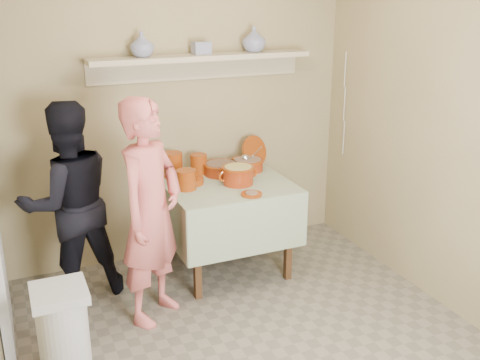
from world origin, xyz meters
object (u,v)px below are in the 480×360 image
person_helper (69,203)px  trash_bin (63,329)px  cazuela_rice (238,174)px  person_cook (151,212)px  serving_table (225,195)px

person_helper → trash_bin: 1.03m
cazuela_rice → trash_bin: 1.74m
person_cook → serving_table: (0.73, 0.47, -0.14)m
cazuela_rice → person_helper: bearing=173.8°
trash_bin → person_helper: bearing=77.8°
serving_table → trash_bin: serving_table is taller
trash_bin → cazuela_rice: bearing=27.3°
person_cook → person_helper: size_ratio=1.05×
person_cook → cazuela_rice: (0.80, 0.37, 0.06)m
serving_table → cazuela_rice: bearing=-55.6°
cazuela_rice → trash_bin: cazuela_rice is taller
person_helper → serving_table: person_helper is taller
person_helper → serving_table: 1.21m
person_helper → trash_bin: (-0.19, -0.89, -0.46)m
person_helper → cazuela_rice: (1.27, -0.14, 0.10)m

